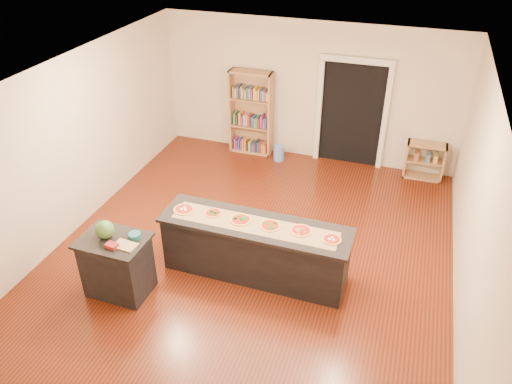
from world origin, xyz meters
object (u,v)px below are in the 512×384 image
(low_shelf, at_px, (424,161))
(watermelon, at_px, (105,230))
(kitchen_island, at_px, (255,249))
(side_counter, at_px, (117,265))
(waste_bin, at_px, (279,153))
(bookshelf, at_px, (251,113))

(low_shelf, relative_size, watermelon, 2.94)
(kitchen_island, relative_size, side_counter, 2.99)
(kitchen_island, bearing_deg, waste_bin, 101.34)
(waste_bin, height_order, watermelon, watermelon)
(bookshelf, bearing_deg, low_shelf, 0.01)
(bookshelf, bearing_deg, kitchen_island, -70.30)
(kitchen_island, bearing_deg, side_counter, -150.04)
(side_counter, distance_m, waste_bin, 4.61)
(side_counter, distance_m, bookshelf, 4.72)
(waste_bin, bearing_deg, low_shelf, 3.86)
(watermelon, bearing_deg, waste_bin, 75.80)
(side_counter, height_order, low_shelf, side_counter)
(kitchen_island, relative_size, watermelon, 10.91)
(waste_bin, bearing_deg, side_counter, -102.86)
(kitchen_island, xyz_separation_m, bookshelf, (-1.34, 3.74, 0.43))
(bookshelf, xyz_separation_m, waste_bin, (0.68, -0.19, -0.73))
(kitchen_island, bearing_deg, bookshelf, 110.46)
(bookshelf, relative_size, waste_bin, 5.51)
(bookshelf, bearing_deg, side_counter, -94.26)
(waste_bin, bearing_deg, bookshelf, 164.04)
(side_counter, xyz_separation_m, bookshelf, (0.35, 4.68, 0.43))
(side_counter, distance_m, watermelon, 0.58)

